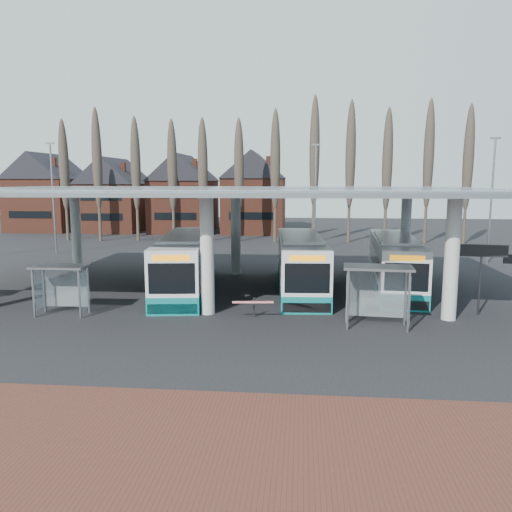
# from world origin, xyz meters

# --- Properties ---
(ground) EXTENTS (140.00, 140.00, 0.00)m
(ground) POSITION_xyz_m (0.00, 0.00, 0.00)
(ground) COLOR black
(ground) RESTS_ON ground
(brick_strip) EXTENTS (70.00, 10.00, 0.03)m
(brick_strip) POSITION_xyz_m (0.00, -12.00, 0.01)
(brick_strip) COLOR #4F291F
(brick_strip) RESTS_ON ground
(station_canopy) EXTENTS (32.00, 16.00, 6.34)m
(station_canopy) POSITION_xyz_m (0.00, 8.00, 5.68)
(station_canopy) COLOR beige
(station_canopy) RESTS_ON ground
(poplar_row) EXTENTS (45.10, 1.10, 14.50)m
(poplar_row) POSITION_xyz_m (0.00, 33.00, 8.78)
(poplar_row) COLOR #473D33
(poplar_row) RESTS_ON ground
(townhouse_row) EXTENTS (36.80, 10.30, 12.25)m
(townhouse_row) POSITION_xyz_m (-15.75, 44.00, 5.94)
(townhouse_row) COLOR #5E2C1F
(townhouse_row) RESTS_ON ground
(lamp_post_a) EXTENTS (0.80, 0.16, 10.17)m
(lamp_post_a) POSITION_xyz_m (-18.00, 22.00, 5.34)
(lamp_post_a) COLOR slate
(lamp_post_a) RESTS_ON ground
(lamp_post_b) EXTENTS (0.80, 0.16, 10.17)m
(lamp_post_b) POSITION_xyz_m (6.00, 26.00, 5.34)
(lamp_post_b) COLOR slate
(lamp_post_b) RESTS_ON ground
(lamp_post_c) EXTENTS (0.80, 0.16, 10.17)m
(lamp_post_c) POSITION_xyz_m (20.00, 20.00, 5.34)
(lamp_post_c) COLOR slate
(lamp_post_c) RESTS_ON ground
(bus_1) EXTENTS (4.17, 12.76, 3.48)m
(bus_1) POSITION_xyz_m (-2.45, 8.12, 1.64)
(bus_1) COLOR silver
(bus_1) RESTS_ON ground
(bus_2) EXTENTS (3.36, 12.41, 3.41)m
(bus_2) POSITION_xyz_m (4.69, 8.92, 1.61)
(bus_2) COLOR silver
(bus_2) RESTS_ON ground
(bus_3) EXTENTS (3.48, 12.06, 3.31)m
(bus_3) POSITION_xyz_m (10.65, 9.79, 1.56)
(bus_3) COLOR silver
(bus_3) RESTS_ON ground
(shelter_1) EXTENTS (2.77, 1.43, 2.54)m
(shelter_1) POSITION_xyz_m (-7.34, 1.71, 1.85)
(shelter_1) COLOR gray
(shelter_1) RESTS_ON ground
(shelter_2) EXTENTS (3.23, 1.81, 2.89)m
(shelter_2) POSITION_xyz_m (8.27, 0.96, 2.10)
(shelter_2) COLOR gray
(shelter_2) RESTS_ON ground
(info_sign_0) EXTENTS (2.42, 0.40, 3.61)m
(info_sign_0) POSITION_xyz_m (13.74, 3.50, 3.03)
(info_sign_0) COLOR black
(info_sign_0) RESTS_ON ground
(barrier) EXTENTS (2.02, 0.64, 1.01)m
(barrier) POSITION_xyz_m (2.41, 1.72, 0.78)
(barrier) COLOR black
(barrier) RESTS_ON ground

